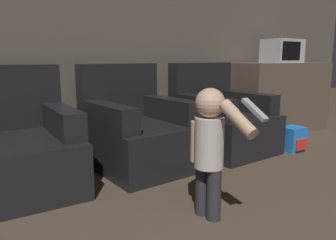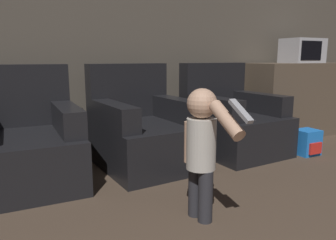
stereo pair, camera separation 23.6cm
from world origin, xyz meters
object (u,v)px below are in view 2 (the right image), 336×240
at_px(microwave, 302,51).
at_px(armchair_left, 26,144).
at_px(person_toddler, 202,144).
at_px(armchair_right, 231,122).
at_px(armchair_middle, 143,131).
at_px(toy_backpack, 307,142).

bearing_deg(microwave, armchair_left, -174.62).
relative_size(armchair_left, person_toddler, 1.18).
bearing_deg(person_toddler, microwave, -65.98).
bearing_deg(microwave, armchair_right, -166.68).
bearing_deg(armchair_middle, microwave, 3.17).
xyz_separation_m(person_toddler, toy_backpack, (1.66, 0.66, -0.34)).
bearing_deg(person_toddler, toy_backpack, -75.35).
bearing_deg(armchair_middle, person_toddler, -98.98).
bearing_deg(person_toddler, armchair_left, 31.22).
bearing_deg(armchair_left, microwave, 6.00).
bearing_deg(armchair_left, armchair_right, 0.61).
height_order(armchair_right, person_toddler, armchair_right).
height_order(armchair_middle, microwave, microwave).
bearing_deg(armchair_right, microwave, 9.21).
height_order(armchair_middle, person_toddler, armchair_middle).
relative_size(armchair_left, armchair_right, 0.95).
bearing_deg(microwave, toy_backpack, -132.43).
relative_size(armchair_right, person_toddler, 1.24).
distance_m(person_toddler, microwave, 2.81).
distance_m(toy_backpack, microwave, 1.37).
xyz_separation_m(person_toddler, microwave, (2.35, 1.42, 0.57)).
bearing_deg(armchair_right, armchair_middle, 175.89).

